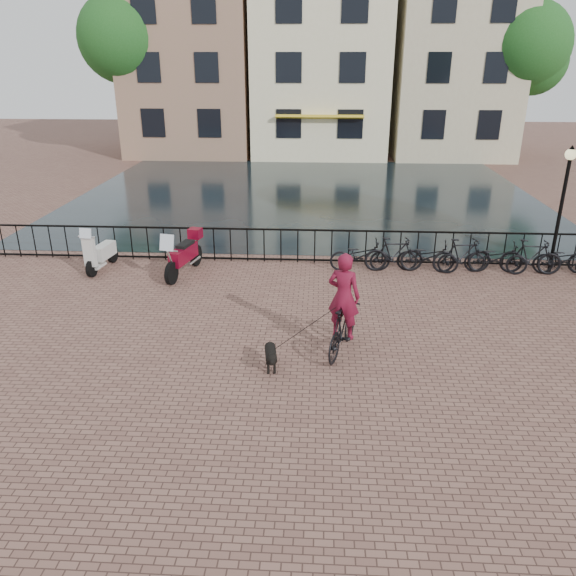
# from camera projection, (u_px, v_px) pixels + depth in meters

# --- Properties ---
(ground) EXTENTS (100.00, 100.00, 0.00)m
(ground) POSITION_uv_depth(u_px,v_px,m) (278.00, 422.00, 9.36)
(ground) COLOR brown
(ground) RESTS_ON ground
(canal_water) EXTENTS (20.00, 20.00, 0.00)m
(canal_water) POSITION_uv_depth(u_px,v_px,m) (306.00, 193.00, 25.35)
(canal_water) COLOR black
(canal_water) RESTS_ON ground
(railing) EXTENTS (20.00, 0.05, 1.02)m
(railing) POSITION_uv_depth(u_px,v_px,m) (298.00, 246.00, 16.56)
(railing) COLOR black
(railing) RESTS_ON ground
(canal_house_left) EXTENTS (7.50, 9.00, 12.80)m
(canal_house_left) POSITION_uv_depth(u_px,v_px,m) (193.00, 46.00, 35.07)
(canal_house_left) COLOR #8E7052
(canal_house_left) RESTS_ON ground
(canal_house_mid) EXTENTS (8.00, 9.50, 11.80)m
(canal_house_mid) POSITION_uv_depth(u_px,v_px,m) (321.00, 54.00, 34.83)
(canal_house_mid) COLOR beige
(canal_house_mid) RESTS_ON ground
(canal_house_right) EXTENTS (7.00, 9.00, 13.30)m
(canal_house_right) POSITION_uv_depth(u_px,v_px,m) (453.00, 41.00, 34.12)
(canal_house_right) COLOR #BBAD8B
(canal_house_right) RESTS_ON ground
(tree_far_left) EXTENTS (5.04, 5.04, 9.27)m
(tree_far_left) POSITION_uv_depth(u_px,v_px,m) (122.00, 39.00, 32.36)
(tree_far_left) COLOR black
(tree_far_left) RESTS_ON ground
(tree_far_right) EXTENTS (4.76, 4.76, 8.76)m
(tree_far_right) POSITION_uv_depth(u_px,v_px,m) (527.00, 45.00, 31.28)
(tree_far_right) COLOR black
(tree_far_right) RESTS_ON ground
(lamp_post) EXTENTS (0.30, 0.30, 3.45)m
(lamp_post) POSITION_uv_depth(u_px,v_px,m) (564.00, 189.00, 15.10)
(lamp_post) COLOR black
(lamp_post) RESTS_ON ground
(cyclist) EXTENTS (1.09, 1.91, 2.51)m
(cyclist) POSITION_uv_depth(u_px,v_px,m) (343.00, 310.00, 11.26)
(cyclist) COLOR black
(cyclist) RESTS_ON ground
(dog) EXTENTS (0.37, 0.83, 0.54)m
(dog) POSITION_uv_depth(u_px,v_px,m) (271.00, 357.00, 10.88)
(dog) COLOR black
(dog) RESTS_ON ground
(motorcycle) EXTENTS (0.92, 2.08, 1.45)m
(motorcycle) POSITION_uv_depth(u_px,v_px,m) (183.00, 250.00, 15.53)
(motorcycle) COLOR maroon
(motorcycle) RESTS_ON ground
(scooter) EXTENTS (0.64, 1.60, 1.44)m
(scooter) POSITION_uv_depth(u_px,v_px,m) (100.00, 245.00, 15.93)
(scooter) COLOR beige
(scooter) RESTS_ON ground
(parked_bike_0) EXTENTS (1.75, 0.69, 0.90)m
(parked_bike_0) POSITION_uv_depth(u_px,v_px,m) (360.00, 255.00, 15.93)
(parked_bike_0) COLOR black
(parked_bike_0) RESTS_ON ground
(parked_bike_1) EXTENTS (1.69, 0.56, 1.00)m
(parked_bike_1) POSITION_uv_depth(u_px,v_px,m) (394.00, 254.00, 15.86)
(parked_bike_1) COLOR black
(parked_bike_1) RESTS_ON ground
(parked_bike_2) EXTENTS (1.79, 0.85, 0.90)m
(parked_bike_2) POSITION_uv_depth(u_px,v_px,m) (428.00, 257.00, 15.83)
(parked_bike_2) COLOR black
(parked_bike_2) RESTS_ON ground
(parked_bike_3) EXTENTS (1.71, 0.65, 1.00)m
(parked_bike_3) POSITION_uv_depth(u_px,v_px,m) (462.00, 256.00, 15.76)
(parked_bike_3) COLOR black
(parked_bike_3) RESTS_ON ground
(parked_bike_4) EXTENTS (1.78, 0.81, 0.90)m
(parked_bike_4) POSITION_uv_depth(u_px,v_px,m) (496.00, 258.00, 15.73)
(parked_bike_4) COLOR black
(parked_bike_4) RESTS_ON ground
(parked_bike_5) EXTENTS (1.71, 0.65, 1.00)m
(parked_bike_5) POSITION_uv_depth(u_px,v_px,m) (531.00, 257.00, 15.66)
(parked_bike_5) COLOR black
(parked_bike_5) RESTS_ON ground
(parked_bike_6) EXTENTS (1.78, 0.80, 0.90)m
(parked_bike_6) POSITION_uv_depth(u_px,v_px,m) (565.00, 259.00, 15.63)
(parked_bike_6) COLOR black
(parked_bike_6) RESTS_ON ground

